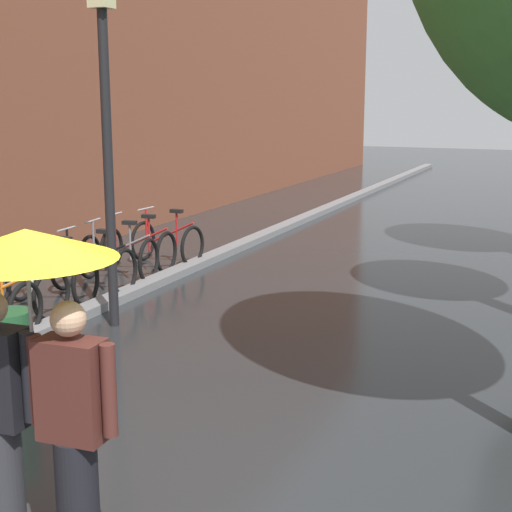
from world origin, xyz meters
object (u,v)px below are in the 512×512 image
(parked_bicycle_4, at_px, (94,268))
(parked_bicycle_6, at_px, (139,249))
(parked_bicycle_5, at_px, (119,257))
(parked_bicycle_7, at_px, (167,242))
(parked_bicycle_3, at_px, (53,277))
(street_lamp_post, at_px, (107,130))
(parked_bicycle_2, at_px, (21,288))
(litter_bin, at_px, (10,355))
(couple_under_umbrella, at_px, (31,348))

(parked_bicycle_4, distance_m, parked_bicycle_6, 1.46)
(parked_bicycle_5, relative_size, parked_bicycle_7, 1.03)
(parked_bicycle_5, relative_size, parked_bicycle_6, 1.03)
(parked_bicycle_3, relative_size, parked_bicycle_5, 1.00)
(parked_bicycle_5, distance_m, street_lamp_post, 3.15)
(parked_bicycle_4, height_order, parked_bicycle_5, same)
(parked_bicycle_3, xyz_separation_m, parked_bicycle_6, (0.01, 2.18, 0.00))
(parked_bicycle_2, xyz_separation_m, parked_bicycle_4, (0.16, 1.39, 0.00))
(parked_bicycle_3, distance_m, litter_bin, 3.35)
(litter_bin, bearing_deg, parked_bicycle_7, 105.70)
(parked_bicycle_3, relative_size, parked_bicycle_4, 1.03)
(parked_bicycle_3, distance_m, couple_under_umbrella, 6.10)
(street_lamp_post, bearing_deg, parked_bicycle_6, 116.32)
(parked_bicycle_3, bearing_deg, parked_bicycle_6, 89.65)
(parked_bicycle_3, bearing_deg, parked_bicycle_4, 77.44)
(parked_bicycle_3, xyz_separation_m, parked_bicycle_5, (0.08, 1.51, 0.00))
(parked_bicycle_6, bearing_deg, parked_bicycle_3, -90.35)
(parked_bicycle_5, distance_m, couple_under_umbrella, 7.31)
(parked_bicycle_3, bearing_deg, street_lamp_post, -20.90)
(parked_bicycle_3, xyz_separation_m, parked_bicycle_7, (0.15, 2.89, 0.00))
(parked_bicycle_5, bearing_deg, street_lamp_post, -57.91)
(couple_under_umbrella, relative_size, litter_bin, 2.44)
(parked_bicycle_7, distance_m, street_lamp_post, 4.15)
(parked_bicycle_2, height_order, parked_bicycle_4, same)
(couple_under_umbrella, bearing_deg, parked_bicycle_7, 114.83)
(parked_bicycle_4, relative_size, parked_bicycle_7, 1.00)
(parked_bicycle_3, relative_size, litter_bin, 1.36)
(parked_bicycle_3, height_order, parked_bicycle_6, same)
(couple_under_umbrella, height_order, litter_bin, couple_under_umbrella)
(parked_bicycle_2, xyz_separation_m, couple_under_umbrella, (3.68, -4.11, 0.98))
(couple_under_umbrella, bearing_deg, parked_bicycle_2, 131.86)
(parked_bicycle_5, xyz_separation_m, couple_under_umbrella, (3.61, -6.27, 0.98))
(parked_bicycle_7, relative_size, couple_under_umbrella, 0.54)
(parked_bicycle_2, distance_m, parked_bicycle_3, 0.66)
(couple_under_umbrella, bearing_deg, parked_bicycle_5, 119.91)
(parked_bicycle_3, height_order, litter_bin, parked_bicycle_3)
(couple_under_umbrella, bearing_deg, parked_bicycle_6, 117.87)
(parked_bicycle_6, height_order, couple_under_umbrella, couple_under_umbrella)
(parked_bicycle_6, xyz_separation_m, parked_bicycle_7, (0.13, 0.71, 0.00))
(parked_bicycle_6, height_order, litter_bin, parked_bicycle_6)
(parked_bicycle_3, height_order, street_lamp_post, street_lamp_post)
(parked_bicycle_7, xyz_separation_m, street_lamp_post, (1.20, -3.40, 2.06))
(parked_bicycle_4, xyz_separation_m, parked_bicycle_7, (-0.02, 2.16, 0.00))
(litter_bin, bearing_deg, couple_under_umbrella, -44.79)
(parked_bicycle_4, distance_m, parked_bicycle_7, 2.16)
(parked_bicycle_5, bearing_deg, parked_bicycle_3, -92.89)
(parked_bicycle_7, height_order, couple_under_umbrella, couple_under_umbrella)
(parked_bicycle_2, relative_size, parked_bicycle_7, 0.99)
(parked_bicycle_5, height_order, parked_bicycle_6, same)
(parked_bicycle_4, relative_size, couple_under_umbrella, 0.54)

